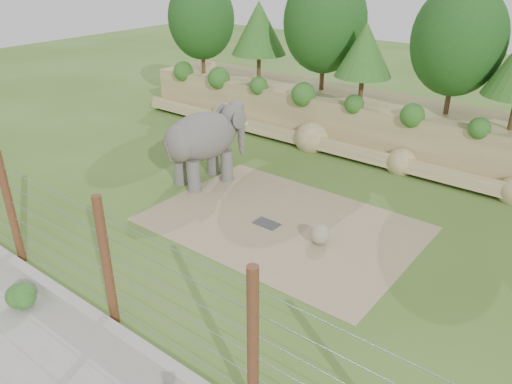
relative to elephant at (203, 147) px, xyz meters
The scene contains 10 objects.
ground 6.27m from the elephant, 41.26° to the right, with size 90.00×90.00×0.00m, color #3B611C.
back_embankment 10.35m from the elephant, 59.46° to the left, with size 30.00×5.52×8.77m.
dirt_patch 5.40m from the elephant, 11.03° to the right, with size 10.00×7.00×0.02m, color #9C8863.
drain_grate 5.08m from the elephant, 16.75° to the right, with size 1.00×0.60×0.03m, color #262628.
elephant is the anchor object (origin of this frame).
stone_ball 7.15m from the elephant, 10.84° to the right, with size 0.73×0.73×0.73m, color gray.
retaining_wall 10.17m from the elephant, 63.19° to the right, with size 26.00×0.35×0.50m, color #9F9C92.
walkway 12.00m from the elephant, 67.54° to the right, with size 26.00×4.00×0.01m, color #9F9C92.
barrier_fence 9.63m from the elephant, 61.84° to the right, with size 20.26×0.26×4.00m.
walkway_shrub 10.05m from the elephant, 79.02° to the right, with size 0.78×0.78×0.78m, color #1B5219.
Camera 1 is at (10.01, -10.81, 9.56)m, focal length 35.00 mm.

